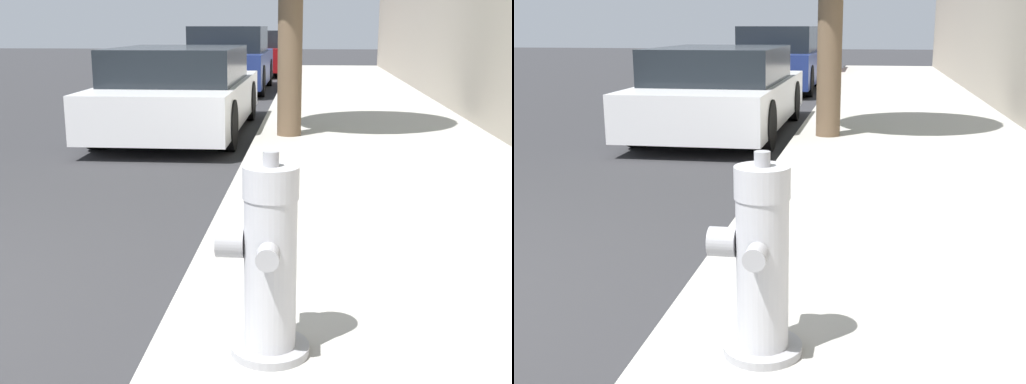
% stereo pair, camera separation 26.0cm
% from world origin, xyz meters
% --- Properties ---
extents(sidewalk_slab, '(2.92, 40.00, 0.14)m').
position_xyz_m(sidewalk_slab, '(3.39, 0.00, 0.07)').
color(sidewalk_slab, '#A8A59E').
rests_on(sidewalk_slab, ground_plane).
extents(fire_hydrant, '(0.38, 0.40, 0.84)m').
position_xyz_m(fire_hydrant, '(2.43, -0.09, 0.52)').
color(fire_hydrant, '#97979C').
rests_on(fire_hydrant, sidewalk_slab).
extents(parked_car_near, '(1.78, 4.20, 1.17)m').
position_xyz_m(parked_car_near, '(0.83, 6.25, 0.58)').
color(parked_car_near, silver).
rests_on(parked_car_near, ground_plane).
extents(parked_car_mid, '(1.73, 4.10, 1.44)m').
position_xyz_m(parked_car_mid, '(0.77, 12.30, 0.69)').
color(parked_car_mid, navy).
rests_on(parked_car_mid, ground_plane).
extents(parked_car_far, '(1.74, 4.45, 1.32)m').
position_xyz_m(parked_car_far, '(0.88, 17.66, 0.64)').
color(parked_car_far, maroon).
rests_on(parked_car_far, ground_plane).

